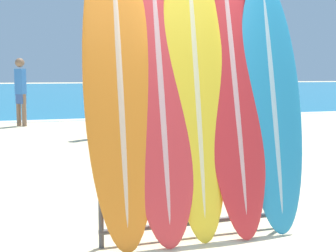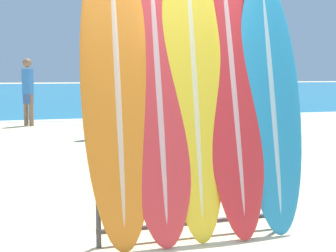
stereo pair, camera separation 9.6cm
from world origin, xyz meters
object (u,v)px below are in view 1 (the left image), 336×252
surfboard_slot_0 (119,87)px  surfboard_slot_4 (272,101)px  surfboard_slot_2 (195,82)px  person_near_water (99,91)px  person_mid_beach (21,89)px  person_far_right (147,88)px  surfboard_slot_1 (160,92)px  surfboard_rack (199,184)px  surfboard_slot_3 (232,78)px

surfboard_slot_0 → surfboard_slot_4: bearing=-0.8°
surfboard_slot_2 → person_near_water: bearing=87.2°
person_mid_beach → person_far_right: (3.04, -1.11, 0.03)m
surfboard_slot_0 → person_far_right: bearing=72.8°
surfboard_slot_1 → surfboard_slot_4: bearing=-1.2°
surfboard_slot_1 → surfboard_slot_2: 0.31m
surfboard_slot_2 → surfboard_slot_0: bearing=-179.1°
surfboard_rack → person_near_water: person_near_water is taller
surfboard_rack → person_near_water: 6.27m
person_mid_beach → surfboard_slot_0: bearing=137.6°
surfboard_slot_3 → surfboard_rack: bearing=-165.3°
surfboard_slot_4 → surfboard_slot_1: bearing=178.8°
surfboard_slot_1 → surfboard_slot_2: (0.30, 0.01, 0.08)m
surfboard_slot_4 → surfboard_slot_2: bearing=177.6°
surfboard_slot_1 → surfboard_slot_3: 0.65m
person_near_water → person_mid_beach: (-1.50, 2.90, -0.03)m
person_near_water → surfboard_rack: bearing=72.3°
surfboard_rack → surfboard_slot_2: 0.82m
person_mid_beach → surfboard_rack: bearing=141.5°
surfboard_slot_2 → person_mid_beach: bearing=97.5°
surfboard_slot_4 → person_near_water: bearing=93.5°
surfboard_slot_0 → person_near_water: (0.93, 6.19, -0.25)m
surfboard_slot_1 → person_mid_beach: bearing=95.6°
surfboard_slot_1 → person_far_right: 8.27m
surfboard_slot_2 → person_mid_beach: surfboard_slot_2 is taller
surfboard_slot_3 → person_near_water: 6.17m
surfboard_rack → surfboard_slot_0: surfboard_slot_0 is taller
surfboard_rack → surfboard_slot_2: (-0.02, 0.06, 0.82)m
person_near_water → surfboard_slot_0: bearing=66.4°
surfboard_slot_1 → surfboard_slot_2: bearing=1.5°
surfboard_slot_0 → person_mid_beach: surfboard_slot_0 is taller
surfboard_slot_2 → surfboard_slot_4: size_ratio=1.15×
surfboard_slot_1 → surfboard_slot_3: bearing=3.0°
person_mid_beach → person_far_right: bearing=-156.1°
surfboard_rack → surfboard_slot_3: bearing=14.7°
surfboard_slot_3 → person_far_right: 8.09m
surfboard_slot_4 → surfboard_slot_0: bearing=179.2°
surfboard_slot_4 → person_far_right: size_ratio=1.22×
surfboard_slot_1 → person_far_right: surfboard_slot_1 is taller
surfboard_slot_1 → person_mid_beach: (-0.90, 9.09, -0.23)m
surfboard_slot_0 → person_far_right: size_ratio=1.36×
person_far_right → surfboard_slot_1: bearing=-156.9°
person_mid_beach → surfboard_slot_4: bearing=145.6°
surfboard_slot_2 → person_near_water: (0.30, 6.18, -0.28)m
surfboard_rack → surfboard_slot_3: 0.91m
surfboard_slot_4 → person_mid_beach: (-1.88, 9.11, -0.14)m
surfboard_slot_2 → surfboard_slot_3: bearing=4.4°
surfboard_slot_2 → person_near_water: 6.20m
surfboard_slot_1 → surfboard_slot_3: size_ratio=0.92×
surfboard_slot_0 → surfboard_slot_4: surfboard_slot_0 is taller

